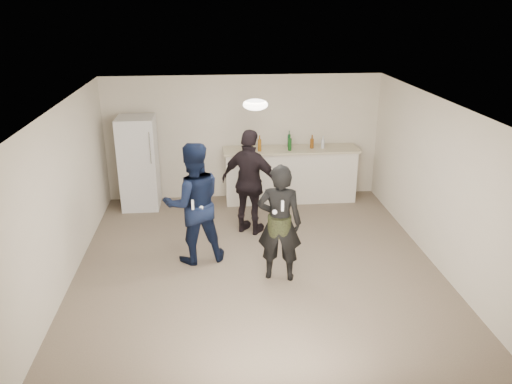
{
  "coord_description": "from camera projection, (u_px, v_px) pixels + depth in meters",
  "views": [
    {
      "loc": [
        -0.64,
        -6.76,
        3.85
      ],
      "look_at": [
        0.0,
        0.2,
        1.15
      ],
      "focal_mm": 35.0,
      "sensor_mm": 36.0,
      "label": 1
    }
  ],
  "objects": [
    {
      "name": "wall_back",
      "position": [
        243.0,
        138.0,
        10.05
      ],
      "size": [
        6.0,
        0.0,
        6.0
      ],
      "primitive_type": "plane",
      "rotation": [
        1.57,
        0.0,
        0.0
      ],
      "color": "beige",
      "rests_on": "floor"
    },
    {
      "name": "bottle_cluster",
      "position": [
        292.0,
        144.0,
        9.82
      ],
      "size": [
        1.34,
        0.32,
        0.25
      ],
      "color": "silver",
      "rests_on": "counter_top"
    },
    {
      "name": "man",
      "position": [
        194.0,
        203.0,
        7.58
      ],
      "size": [
        1.06,
        0.9,
        1.91
      ],
      "primitive_type": "imported",
      "rotation": [
        0.0,
        0.0,
        3.35
      ],
      "color": "#101F45",
      "rests_on": "floor"
    },
    {
      "name": "wall_front",
      "position": [
        288.0,
        309.0,
        4.48
      ],
      "size": [
        6.0,
        0.0,
        6.0
      ],
      "primitive_type": "plane",
      "rotation": [
        -1.57,
        0.0,
        0.0
      ],
      "color": "beige",
      "rests_on": "floor"
    },
    {
      "name": "ceiling",
      "position": [
        257.0,
        105.0,
        6.82
      ],
      "size": [
        6.0,
        6.0,
        0.0
      ],
      "primitive_type": "plane",
      "rotation": [
        3.14,
        0.0,
        0.0
      ],
      "color": "silver",
      "rests_on": "wall_back"
    },
    {
      "name": "camo_shorts",
      "position": [
        279.0,
        225.0,
        7.1
      ],
      "size": [
        0.34,
        0.34,
        0.28
      ],
      "primitive_type": "cylinder",
      "color": "#2B3518",
      "rests_on": "woman"
    },
    {
      "name": "fridge_handle",
      "position": [
        150.0,
        148.0,
        9.17
      ],
      "size": [
        0.02,
        0.02,
        0.6
      ],
      "primitive_type": "cylinder",
      "color": "silver",
      "rests_on": "fridge"
    },
    {
      "name": "spectator",
      "position": [
        250.0,
        183.0,
        8.52
      ],
      "size": [
        1.16,
        0.95,
        1.85
      ],
      "primitive_type": "imported",
      "rotation": [
        0.0,
        0.0,
        2.6
      ],
      "color": "black",
      "rests_on": "floor"
    },
    {
      "name": "remote_woman",
      "position": [
        282.0,
        206.0,
        6.73
      ],
      "size": [
        0.04,
        0.04,
        0.15
      ],
      "primitive_type": "cube",
      "color": "white",
      "rests_on": "woman"
    },
    {
      "name": "nunchuk_woman",
      "position": [
        275.0,
        212.0,
        6.78
      ],
      "size": [
        0.07,
        0.07,
        0.07
      ],
      "primitive_type": "sphere",
      "color": "white",
      "rests_on": "woman"
    },
    {
      "name": "counter",
      "position": [
        290.0,
        176.0,
        10.09
      ],
      "size": [
        2.6,
        0.56,
        1.05
      ],
      "primitive_type": "cube",
      "color": "silver",
      "rests_on": "floor"
    },
    {
      "name": "fridge",
      "position": [
        139.0,
        163.0,
        9.63
      ],
      "size": [
        0.7,
        0.7,
        1.8
      ],
      "primitive_type": "cube",
      "color": "silver",
      "rests_on": "floor"
    },
    {
      "name": "ceiling_dome",
      "position": [
        255.0,
        105.0,
        7.11
      ],
      "size": [
        0.36,
        0.36,
        0.16
      ],
      "primitive_type": "ellipsoid",
      "color": "white",
      "rests_on": "ceiling"
    },
    {
      "name": "woman",
      "position": [
        279.0,
        223.0,
        7.09
      ],
      "size": [
        0.72,
        0.55,
        1.76
      ],
      "primitive_type": "imported",
      "rotation": [
        0.0,
        0.0,
        2.93
      ],
      "color": "black",
      "rests_on": "floor"
    },
    {
      "name": "shaker",
      "position": [
        245.0,
        146.0,
        9.73
      ],
      "size": [
        0.08,
        0.08,
        0.17
      ],
      "primitive_type": "cylinder",
      "color": "#B0B0B5",
      "rests_on": "counter_top"
    },
    {
      "name": "floor",
      "position": [
        257.0,
        266.0,
        7.72
      ],
      "size": [
        6.0,
        6.0,
        0.0
      ],
      "primitive_type": "plane",
      "color": "#6B5B4C",
      "rests_on": "ground"
    },
    {
      "name": "nunchuk_man",
      "position": [
        201.0,
        208.0,
        7.35
      ],
      "size": [
        0.07,
        0.07,
        0.07
      ],
      "primitive_type": "sphere",
      "color": "white",
      "rests_on": "man"
    },
    {
      "name": "remote_man",
      "position": [
        193.0,
        205.0,
        7.29
      ],
      "size": [
        0.04,
        0.04,
        0.15
      ],
      "primitive_type": "cube",
      "color": "white",
      "rests_on": "man"
    },
    {
      "name": "wall_right",
      "position": [
        439.0,
        185.0,
        7.5
      ],
      "size": [
        0.0,
        6.0,
        6.0
      ],
      "primitive_type": "plane",
      "rotation": [
        1.57,
        0.0,
        -1.57
      ],
      "color": "beige",
      "rests_on": "floor"
    },
    {
      "name": "wall_left",
      "position": [
        63.0,
        197.0,
        7.03
      ],
      "size": [
        0.0,
        6.0,
        6.0
      ],
      "primitive_type": "plane",
      "rotation": [
        1.57,
        0.0,
        1.57
      ],
      "color": "beige",
      "rests_on": "floor"
    },
    {
      "name": "counter_top",
      "position": [
        291.0,
        150.0,
        9.89
      ],
      "size": [
        2.68,
        0.64,
        0.04
      ],
      "primitive_type": "cube",
      "color": "beige",
      "rests_on": "counter"
    }
  ]
}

